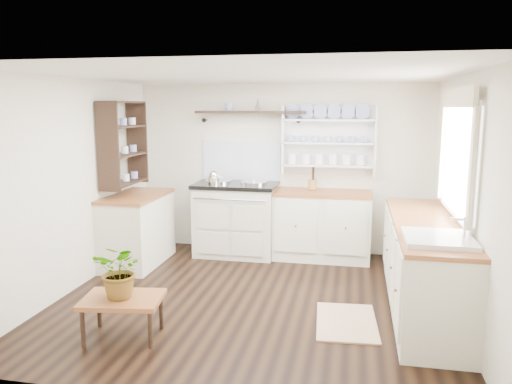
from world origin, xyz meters
TOP-DOWN VIEW (x-y plane):
  - floor at (0.00, 0.00)m, footprint 4.00×3.80m
  - wall_back at (0.00, 1.90)m, footprint 4.00×0.02m
  - wall_right at (2.00, 0.00)m, footprint 0.02×3.80m
  - wall_left at (-2.00, 0.00)m, footprint 0.02×3.80m
  - ceiling at (0.00, 0.00)m, footprint 4.00×3.80m
  - window at (1.95, 0.15)m, footprint 0.08×1.55m
  - aga_cooker at (-0.56, 1.57)m, footprint 1.10×0.76m
  - back_cabinets at (0.60, 1.60)m, footprint 1.27×0.63m
  - right_cabinets at (1.70, 0.10)m, footprint 0.62×2.43m
  - belfast_sink at (1.70, -0.65)m, footprint 0.55×0.60m
  - left_cabinets at (-1.70, 0.90)m, footprint 0.62×1.13m
  - plate_rack at (0.65, 1.86)m, footprint 1.20×0.22m
  - high_shelf at (-0.40, 1.78)m, footprint 1.50×0.29m
  - left_shelving at (-1.84, 0.90)m, footprint 0.28×0.80m
  - kettle at (-0.84, 1.45)m, footprint 0.18×0.18m
  - utensil_crock at (0.45, 1.68)m, footprint 0.11×0.11m
  - center_table at (-0.94, -1.08)m, footprint 0.74×0.58m
  - potted_plant at (-0.94, -1.08)m, footprint 0.46×0.41m
  - floor_rug at (0.97, -0.40)m, footprint 0.60×0.88m

SIDE VIEW (x-z plane):
  - floor at x=0.00m, z-range -0.01..0.01m
  - floor_rug at x=0.97m, z-range 0.00..0.02m
  - center_table at x=-0.94m, z-range 0.14..0.50m
  - right_cabinets at x=1.70m, z-range 0.01..0.91m
  - left_cabinets at x=-1.70m, z-range 0.01..0.91m
  - back_cabinets at x=0.60m, z-range 0.01..0.91m
  - aga_cooker at x=-0.56m, z-range -0.01..1.00m
  - potted_plant at x=-0.94m, z-range 0.37..0.85m
  - belfast_sink at x=1.70m, z-range 0.58..1.03m
  - utensil_crock at x=0.45m, z-range 0.91..1.04m
  - kettle at x=-0.84m, z-range 0.93..1.15m
  - wall_back at x=0.00m, z-range 0.00..2.30m
  - wall_right at x=2.00m, z-range 0.00..2.30m
  - wall_left at x=-2.00m, z-range 0.00..2.30m
  - left_shelving at x=-1.84m, z-range 1.02..2.08m
  - plate_rack at x=0.65m, z-range 1.11..2.01m
  - window at x=1.95m, z-range 0.95..2.17m
  - high_shelf at x=-0.40m, z-range 1.83..1.99m
  - ceiling at x=0.00m, z-range 2.29..2.30m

